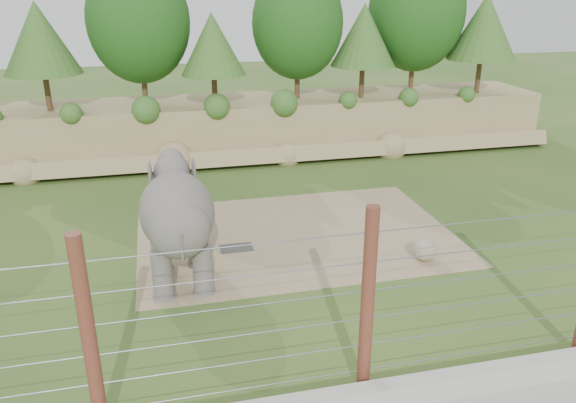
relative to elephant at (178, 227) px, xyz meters
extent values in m
plane|color=#305520|center=(3.26, -0.87, -1.59)|extent=(90.00, 90.00, 0.00)
cube|color=#9D8A5C|center=(3.26, 12.13, -0.34)|extent=(30.00, 4.00, 2.50)
cube|color=#9D8A5C|center=(3.26, 9.83, -1.24)|extent=(30.00, 1.37, 1.07)
cylinder|color=#3F2B19|center=(-4.74, 11.63, 1.70)|extent=(0.24, 0.24, 1.58)
sphere|color=#164E11|center=(-4.74, 11.63, 3.84)|extent=(3.60, 3.60, 3.60)
cylinder|color=#3F2B19|center=(-0.74, 12.13, 1.88)|extent=(0.24, 0.24, 1.92)
sphere|color=#164E11|center=(-0.74, 12.13, 4.49)|extent=(4.40, 4.40, 4.40)
cylinder|color=#3F2B19|center=(2.26, 10.93, 1.61)|extent=(0.24, 0.24, 1.40)
sphere|color=#164E11|center=(2.26, 10.93, 3.51)|extent=(3.20, 3.20, 3.20)
cylinder|color=#3F2B19|center=(6.26, 11.93, 1.82)|extent=(0.24, 0.24, 1.82)
sphere|color=#164E11|center=(6.26, 11.93, 4.29)|extent=(4.16, 4.16, 4.16)
cylinder|color=#3F2B19|center=(9.26, 11.33, 1.67)|extent=(0.24, 0.24, 1.50)
sphere|color=#164E11|center=(9.26, 11.33, 3.71)|extent=(3.44, 3.44, 3.44)
cylinder|color=#3F2B19|center=(12.26, 12.33, 1.93)|extent=(0.24, 0.24, 2.03)
sphere|color=#164E11|center=(12.26, 12.33, 4.68)|extent=(4.64, 4.64, 4.64)
cylinder|color=#3F2B19|center=(15.26, 11.13, 1.74)|extent=(0.24, 0.24, 1.64)
sphere|color=#164E11|center=(15.26, 11.13, 3.97)|extent=(3.76, 3.76, 3.76)
cube|color=#998261|center=(3.76, 2.13, -1.58)|extent=(10.00, 7.00, 0.02)
cube|color=#262628|center=(1.74, 1.57, -1.55)|extent=(1.00, 0.60, 0.03)
sphere|color=gray|center=(7.00, -0.45, -1.22)|extent=(0.68, 0.68, 0.68)
cube|color=#BBB9AE|center=(3.26, -5.87, -1.34)|extent=(26.00, 0.35, 0.50)
cylinder|color=#5F271A|center=(-1.74, -5.37, 0.41)|extent=(0.26, 0.26, 4.00)
cylinder|color=#5F271A|center=(3.26, -5.37, 0.41)|extent=(0.26, 0.26, 4.00)
cylinder|color=gray|center=(3.26, -5.37, -1.09)|extent=(20.00, 0.02, 0.02)
cylinder|color=gray|center=(3.26, -5.37, -0.49)|extent=(20.00, 0.02, 0.02)
cylinder|color=gray|center=(3.26, -5.37, 0.11)|extent=(20.00, 0.02, 0.02)
cylinder|color=gray|center=(3.26, -5.37, 0.71)|extent=(20.00, 0.02, 0.02)
cylinder|color=gray|center=(3.26, -5.37, 1.31)|extent=(20.00, 0.02, 0.02)
cylinder|color=gray|center=(3.26, -5.37, 1.91)|extent=(20.00, 0.02, 0.02)
camera|label=1|loc=(-0.29, -13.90, 6.09)|focal=35.00mm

